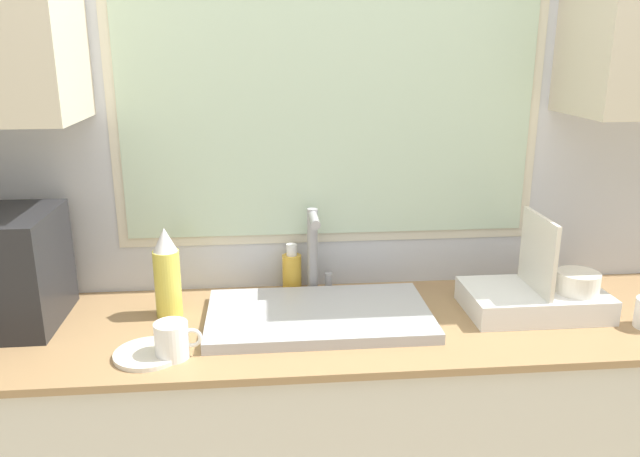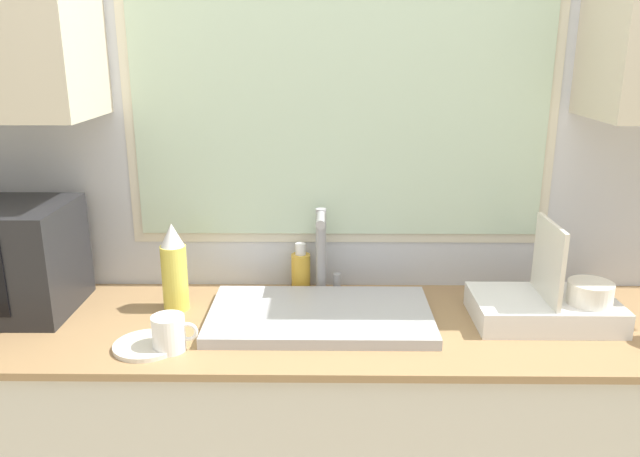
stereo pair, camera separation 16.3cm
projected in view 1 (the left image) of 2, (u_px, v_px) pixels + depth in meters
The scene contains 9 objects.
countertop at pixel (338, 456), 1.87m from camera, with size 2.50×0.59×0.89m.
wall_back at pixel (330, 122), 1.85m from camera, with size 6.00×0.38×2.60m.
sink_basin at pixel (319, 315), 1.74m from camera, with size 0.62×0.36×0.03m.
faucet at pixel (314, 247), 1.89m from camera, with size 0.08×0.14×0.27m.
dish_rack at pixel (538, 295), 1.79m from camera, with size 0.39×0.24×0.29m.
spray_bottle at pixel (167, 274), 1.75m from camera, with size 0.07×0.07×0.26m.
soap_bottle at pixel (292, 271), 1.94m from camera, with size 0.06×0.06×0.15m.
mug_near_sink at pixel (172, 340), 1.53m from camera, with size 0.12×0.08×0.09m.
small_plate at pixel (148, 354), 1.55m from camera, with size 0.17×0.17×0.01m.
Camera 1 is at (-0.20, -1.31, 1.63)m, focal length 35.00 mm.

